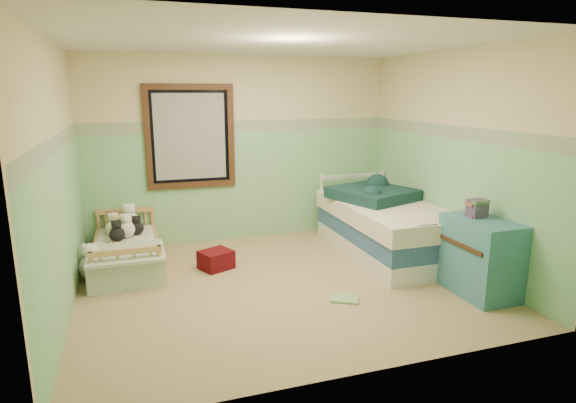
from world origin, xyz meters
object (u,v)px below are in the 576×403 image
object	(u,v)px
toddler_bed_frame	(128,259)
plush_floor_cream	(92,267)
twin_bed_frame	(385,246)
red_pillow	(216,260)
floor_book	(345,299)
dresser	(480,257)
plush_floor_tan	(117,261)

from	to	relation	value
toddler_bed_frame	plush_floor_cream	bearing A→B (deg)	-142.90
toddler_bed_frame	twin_bed_frame	bearing A→B (deg)	-9.64
twin_bed_frame	red_pillow	bearing A→B (deg)	175.77
red_pillow	floor_book	world-z (taller)	red_pillow
red_pillow	dresser	bearing A→B (deg)	-32.19
plush_floor_cream	floor_book	distance (m)	2.78
twin_bed_frame	red_pillow	xyz separation A→B (m)	(-2.14, 0.16, -0.00)
toddler_bed_frame	twin_bed_frame	size ratio (longest dim) A/B	0.71
dresser	red_pillow	xyz separation A→B (m)	(-2.44, 1.54, -0.28)
dresser	red_pillow	world-z (taller)	dresser
plush_floor_cream	twin_bed_frame	size ratio (longest dim) A/B	0.14
red_pillow	plush_floor_tan	bearing A→B (deg)	166.08
floor_book	red_pillow	bearing A→B (deg)	159.58
dresser	plush_floor_tan	bearing A→B (deg)	152.93
plush_floor_cream	plush_floor_tan	distance (m)	0.31
plush_floor_cream	twin_bed_frame	distance (m)	3.51
toddler_bed_frame	red_pillow	distance (m)	1.05
twin_bed_frame	plush_floor_tan	bearing A→B (deg)	172.43
plush_floor_tan	red_pillow	world-z (taller)	plush_floor_tan
plush_floor_cream	red_pillow	distance (m)	1.36
toddler_bed_frame	twin_bed_frame	xyz separation A→B (m)	(3.13, -0.53, 0.02)
plush_floor_tan	red_pillow	bearing A→B (deg)	-13.92
toddler_bed_frame	twin_bed_frame	world-z (taller)	twin_bed_frame
plush_floor_tan	dresser	xyz separation A→B (m)	(3.54, -1.81, 0.27)
plush_floor_cream	dresser	xyz separation A→B (m)	(3.80, -1.63, 0.25)
toddler_bed_frame	dresser	bearing A→B (deg)	-29.13
plush_floor_tan	dresser	size ratio (longest dim) A/B	0.31
toddler_bed_frame	plush_floor_cream	world-z (taller)	plush_floor_cream
toddler_bed_frame	plush_floor_tan	xyz separation A→B (m)	(-0.11, -0.10, 0.03)
plush_floor_tan	red_pillow	size ratio (longest dim) A/B	0.69
plush_floor_cream	floor_book	bearing A→B (deg)	-29.35
plush_floor_tan	twin_bed_frame	xyz separation A→B (m)	(3.24, -0.43, -0.01)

